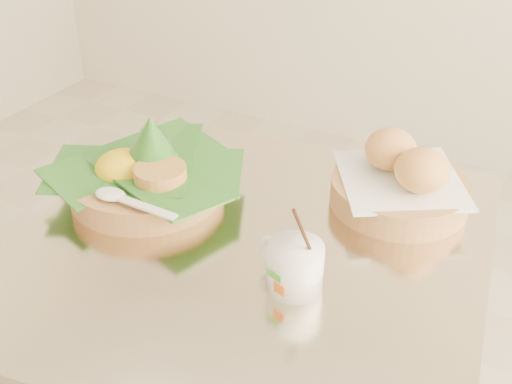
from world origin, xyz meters
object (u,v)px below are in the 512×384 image
at_px(cafe_table, 251,348).
at_px(bread_basket, 401,182).
at_px(rice_basket, 145,172).
at_px(coffee_mug, 294,265).

bearing_deg(cafe_table, bread_basket, 52.19).
distance_m(rice_basket, coffee_mug, 0.34).
xyz_separation_m(rice_basket, coffee_mug, (0.32, -0.10, -0.01)).
bearing_deg(coffee_mug, cafe_table, 149.21).
height_order(cafe_table, rice_basket, rice_basket).
xyz_separation_m(cafe_table, rice_basket, (-0.23, 0.05, 0.26)).
bearing_deg(cafe_table, rice_basket, 168.50).
distance_m(cafe_table, bread_basket, 0.38).
xyz_separation_m(bread_basket, coffee_mug, (-0.07, -0.27, -0.01)).
distance_m(cafe_table, coffee_mug, 0.28).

